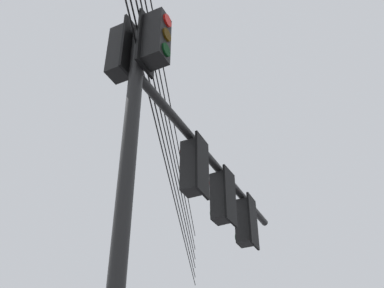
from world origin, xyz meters
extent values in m
cylinder|color=black|center=(-0.49, -0.86, 3.43)|extent=(0.20, 0.20, 6.86)
cylinder|color=black|center=(-3.15, -0.95, 5.97)|extent=(5.32, 0.32, 0.14)
cube|color=black|center=(-0.48, -1.16, 6.52)|extent=(0.31, 0.31, 0.90)
cube|color=black|center=(-0.48, -0.99, 6.52)|extent=(0.44, 0.05, 1.04)
cylinder|color=red|center=(-0.47, -1.33, 6.82)|extent=(0.20, 0.04, 0.20)
cylinder|color=#3C2703|center=(-0.47, -1.33, 6.52)|extent=(0.20, 0.04, 0.20)
cylinder|color=black|center=(-0.47, -1.33, 6.22)|extent=(0.20, 0.04, 0.20)
cube|color=black|center=(-0.50, -0.56, 6.52)|extent=(0.31, 0.31, 0.90)
cube|color=black|center=(-0.49, -0.73, 6.52)|extent=(0.44, 0.05, 1.04)
cylinder|color=red|center=(-0.50, -0.40, 6.82)|extent=(0.20, 0.04, 0.20)
cylinder|color=#3C2703|center=(-0.50, -0.40, 6.52)|extent=(0.20, 0.04, 0.20)
cylinder|color=black|center=(-0.50, -0.40, 6.22)|extent=(0.20, 0.04, 0.20)
cube|color=black|center=(-2.22, -0.92, 5.42)|extent=(0.32, 0.32, 0.90)
cube|color=black|center=(-2.23, -0.75, 5.42)|extent=(0.44, 0.06, 1.04)
cylinder|color=red|center=(-2.21, -1.08, 5.72)|extent=(0.20, 0.04, 0.20)
cylinder|color=#3C2703|center=(-2.21, -1.08, 5.42)|extent=(0.20, 0.04, 0.20)
cylinder|color=black|center=(-2.21, -1.08, 5.12)|extent=(0.20, 0.04, 0.20)
cube|color=black|center=(-3.35, -0.96, 5.42)|extent=(0.30, 0.30, 0.90)
cube|color=black|center=(-3.35, -0.79, 5.42)|extent=(0.44, 0.04, 1.04)
cylinder|color=red|center=(-3.34, -1.12, 5.72)|extent=(0.20, 0.03, 0.20)
cylinder|color=#3C2703|center=(-3.34, -1.12, 5.42)|extent=(0.20, 0.03, 0.20)
cylinder|color=black|center=(-3.34, -1.12, 5.12)|extent=(0.20, 0.03, 0.20)
cube|color=black|center=(-4.47, -1.00, 5.42)|extent=(0.31, 0.31, 0.90)
cube|color=black|center=(-4.48, -0.83, 5.42)|extent=(0.44, 0.06, 1.04)
cylinder|color=red|center=(-4.47, -1.16, 5.72)|extent=(0.20, 0.04, 0.20)
cylinder|color=#3C2703|center=(-4.47, -1.16, 5.42)|extent=(0.20, 0.04, 0.20)
cylinder|color=black|center=(-4.47, -1.16, 5.12)|extent=(0.20, 0.04, 0.20)
cylinder|color=black|center=(-1.36, -1.25, 6.44)|extent=(19.09, 8.59, 0.60)
cylinder|color=black|center=(-1.36, -1.25, 6.71)|extent=(19.09, 8.59, 0.60)
cylinder|color=black|center=(-1.36, -1.25, 7.05)|extent=(19.09, 8.59, 0.60)
cylinder|color=black|center=(-1.36, -1.25, 7.38)|extent=(19.09, 8.59, 0.60)
cylinder|color=black|center=(-1.36, -1.25, 7.74)|extent=(19.09, 8.59, 0.60)
cylinder|color=black|center=(-1.36, -1.25, 8.27)|extent=(19.09, 8.59, 0.60)
camera|label=1|loc=(3.25, 2.05, 1.54)|focal=43.41mm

